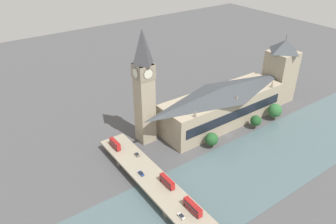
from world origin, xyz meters
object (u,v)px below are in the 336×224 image
Objects in this scene: victoria_tower at (280,71)px; double_decker_bus_lead at (115,144)px; clock_tower at (144,86)px; car_northbound_lead at (141,173)px; double_decker_bus_rear at (167,181)px; double_decker_bus_mid at (193,207)px; car_southbound_lead at (137,155)px; road_bridge at (176,204)px; car_southbound_tail at (181,216)px; parliament_hall at (222,105)px.

victoria_tower reaches higher than double_decker_bus_lead.
clock_tower is 52.73m from car_northbound_lead.
double_decker_bus_rear is at bearing -171.62° from double_decker_bus_lead.
car_northbound_lead is at bearing 9.80° from double_decker_bus_mid.
car_southbound_lead is at bearing -23.31° from car_northbound_lead.
road_bridge is (-61.17, 21.08, -34.18)m from clock_tower.
clock_tower is 81.16m from car_southbound_tail.
victoria_tower is at bearing -87.53° from car_southbound_lead.
victoria_tower reaches higher than road_bridge.
road_bridge is (-48.64, 76.72, -9.05)m from parliament_hall.
parliament_hall is 80.45m from double_decker_bus_lead.
double_decker_bus_rear is (-36.26, 73.15, -5.37)m from parliament_hall.
victoria_tower is at bearing -67.67° from car_southbound_tail.
road_bridge is 32.71× the size of car_southbound_tail.
road_bridge is 43.14m from car_southbound_lead.
double_decker_bus_rear reaches higher than car_southbound_lead.
car_southbound_tail is at bearing 89.89° from double_decker_bus_mid.
double_decker_bus_mid reaches higher than car_northbound_lead.
clock_tower is (12.53, 55.64, 25.14)m from parliament_hall.
victoria_tower is 134.78m from car_southbound_lead.
victoria_tower is (0.06, -60.31, 10.79)m from parliament_hall.
car_southbound_tail is (-57.70, 80.30, -7.24)m from parliament_hall.
car_southbound_lead is at bearing 92.47° from victoria_tower.
double_decker_bus_lead is at bearing 3.06° from road_bridge.
double_decker_bus_lead is at bearing 98.70° from clock_tower.
double_decker_bus_lead is 16.09m from car_southbound_lead.
car_southbound_lead is (-5.75, 133.45, -18.02)m from victoria_tower.
car_northbound_lead is (36.39, 6.29, -1.96)m from double_decker_bus_mid.
double_decker_bus_mid is 52.06m from car_southbound_lead.
parliament_hall is 1.76× the size of victoria_tower.
parliament_hall is at bearing 90.06° from victoria_tower.
car_southbound_lead is at bearing 136.14° from clock_tower.
parliament_hall reaches higher than double_decker_bus_lead.
car_northbound_lead is at bearing 179.84° from double_decker_bus_lead.
victoria_tower is at bearing -89.94° from parliament_hall.
car_southbound_tail is (-9.05, 3.58, 1.81)m from road_bridge.
double_decker_bus_lead is at bearing -0.43° from car_southbound_tail.
clock_tower is at bearing 83.86° from victoria_tower.
double_decker_bus_rear is (-36.32, 133.46, -16.16)m from victoria_tower.
parliament_hall reaches higher than car_northbound_lead.
parliament_hall is 73.72m from car_southbound_lead.
double_decker_bus_mid is at bearing 113.34° from victoria_tower.
clock_tower is 1.40× the size of victoria_tower.
car_northbound_lead is (-21.32, 79.88, -7.23)m from parliament_hall.
clock_tower reaches higher than car_southbound_lead.
car_northbound_lead reaches higher than road_bridge.
clock_tower is 41.05m from car_southbound_lead.
double_decker_bus_rear is at bearing 116.37° from parliament_hall.
clock_tower is at bearing -19.01° from road_bridge.
parliament_hall is 61.27m from victoria_tower.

